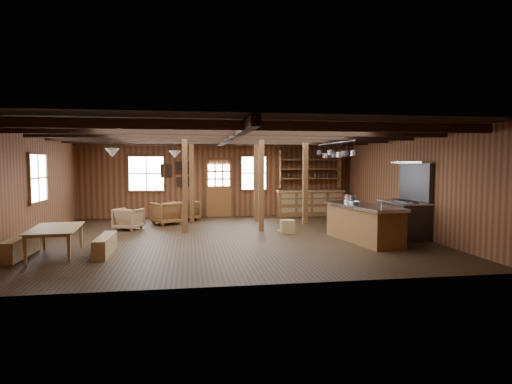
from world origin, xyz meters
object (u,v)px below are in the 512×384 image
armchair_b (189,210)px  commercial_range (405,213)px  armchair_c (129,219)px  kitchen_island (363,223)px  dining_table (57,242)px  armchair_a (166,213)px

armchair_b → commercial_range: bearing=134.1°
commercial_range → armchair_c: bearing=161.9°
armchair_c → kitchen_island: bearing=179.2°
commercial_range → dining_table: size_ratio=1.17×
kitchen_island → armchair_c: size_ratio=3.67×
dining_table → commercial_range: bearing=-88.6°
dining_table → armchair_b: armchair_b is taller
commercial_range → armchair_a: commercial_range is taller
armchair_b → armchair_c: armchair_b is taller
kitchen_island → commercial_range: (1.38, 0.47, 0.17)m
armchair_c → dining_table: bearing=98.3°
armchair_b → kitchen_island: bearing=123.4°
commercial_range → armchair_b: commercial_range is taller
kitchen_island → armchair_a: kitchen_island is taller
commercial_range → kitchen_island: bearing=-161.4°
armchair_c → commercial_range: bearing=-173.4°
armchair_c → armchair_a: bearing=-113.4°
commercial_range → armchair_c: (-7.53, 2.46, -0.33)m
dining_table → armchair_a: bearing=-30.4°
kitchen_island → commercial_range: bearing=9.3°
armchair_a → armchair_b: 1.22m
kitchen_island → dining_table: 7.19m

